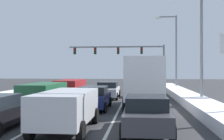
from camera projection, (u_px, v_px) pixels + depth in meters
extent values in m
plane|color=#333335|center=(96.00, 107.00, 19.43)|extent=(120.00, 120.00, 0.00)
cube|color=silver|center=(123.00, 101.00, 22.82)|extent=(0.14, 39.18, 0.01)
cube|color=silver|center=(82.00, 101.00, 23.14)|extent=(0.14, 39.18, 0.01)
cube|color=white|center=(189.00, 98.00, 22.31)|extent=(1.92, 39.18, 0.61)
cube|color=white|center=(21.00, 95.00, 23.64)|extent=(2.07, 39.18, 0.84)
cube|color=#38383D|center=(146.00, 117.00, 11.57)|extent=(1.82, 4.50, 0.70)
cube|color=black|center=(146.00, 103.00, 11.42)|extent=(1.64, 2.20, 0.55)
cube|color=red|center=(128.00, 124.00, 9.44)|extent=(0.24, 0.08, 0.14)
cube|color=red|center=(169.00, 125.00, 9.31)|extent=(0.24, 0.08, 0.14)
cylinder|color=black|center=(126.00, 117.00, 13.19)|extent=(0.22, 0.66, 0.66)
cylinder|color=black|center=(165.00, 118.00, 13.03)|extent=(0.22, 0.66, 0.66)
cylinder|color=black|center=(123.00, 132.00, 10.11)|extent=(0.22, 0.66, 0.66)
cylinder|color=black|center=(173.00, 133.00, 9.94)|extent=(0.22, 0.66, 0.66)
cube|color=slate|center=(143.00, 83.00, 21.40)|extent=(2.35, 2.20, 2.00)
cube|color=silver|center=(144.00, 78.00, 17.81)|extent=(2.35, 5.00, 2.60)
cylinder|color=black|center=(128.00, 97.00, 21.80)|extent=(0.28, 0.92, 0.92)
cylinder|color=black|center=(157.00, 97.00, 21.59)|extent=(0.28, 0.92, 0.92)
cylinder|color=black|center=(125.00, 106.00, 16.43)|extent=(0.28, 0.92, 0.92)
cylinder|color=black|center=(164.00, 106.00, 16.21)|extent=(0.28, 0.92, 0.92)
cube|color=#937F60|center=(145.00, 90.00, 26.78)|extent=(1.82, 4.50, 0.70)
cube|color=black|center=(145.00, 84.00, 26.63)|extent=(1.64, 2.20, 0.55)
cube|color=red|center=(137.00, 91.00, 24.65)|extent=(0.24, 0.08, 0.14)
cube|color=red|center=(153.00, 91.00, 24.52)|extent=(0.24, 0.08, 0.14)
cylinder|color=black|center=(136.00, 92.00, 28.41)|extent=(0.22, 0.66, 0.66)
cylinder|color=black|center=(153.00, 92.00, 28.24)|extent=(0.22, 0.66, 0.66)
cylinder|color=black|center=(135.00, 95.00, 25.32)|extent=(0.22, 0.66, 0.66)
cylinder|color=black|center=(155.00, 95.00, 25.15)|extent=(0.22, 0.66, 0.66)
cube|color=#B7BABF|center=(67.00, 106.00, 11.87)|extent=(1.95, 4.90, 1.25)
cube|color=black|center=(49.00, 107.00, 9.47)|extent=(1.56, 0.06, 0.55)
cube|color=red|center=(27.00, 118.00, 9.55)|extent=(0.20, 0.08, 0.28)
cube|color=red|center=(71.00, 118.00, 9.40)|extent=(0.20, 0.08, 0.28)
cylinder|color=black|center=(57.00, 115.00, 13.65)|extent=(0.25, 0.74, 0.74)
cylinder|color=black|center=(95.00, 116.00, 13.47)|extent=(0.25, 0.74, 0.74)
cylinder|color=black|center=(30.00, 130.00, 10.27)|extent=(0.25, 0.74, 0.74)
cylinder|color=black|center=(81.00, 131.00, 10.08)|extent=(0.25, 0.74, 0.74)
cube|color=navy|center=(94.00, 100.00, 18.31)|extent=(1.82, 4.50, 0.70)
cube|color=black|center=(93.00, 91.00, 18.16)|extent=(1.64, 2.20, 0.55)
cube|color=red|center=(76.00, 101.00, 16.19)|extent=(0.24, 0.08, 0.14)
cube|color=red|center=(100.00, 102.00, 16.05)|extent=(0.24, 0.08, 0.14)
cylinder|color=black|center=(85.00, 101.00, 19.94)|extent=(0.22, 0.66, 0.66)
cylinder|color=black|center=(110.00, 102.00, 19.77)|extent=(0.22, 0.66, 0.66)
cylinder|color=black|center=(75.00, 107.00, 16.85)|extent=(0.22, 0.66, 0.66)
cylinder|color=black|center=(104.00, 107.00, 16.68)|extent=(0.22, 0.66, 0.66)
cube|color=silver|center=(108.00, 91.00, 25.20)|extent=(1.82, 4.50, 0.70)
cube|color=black|center=(108.00, 85.00, 25.05)|extent=(1.64, 2.20, 0.55)
cube|color=red|center=(97.00, 92.00, 23.07)|extent=(0.24, 0.08, 0.14)
cube|color=red|center=(114.00, 92.00, 22.94)|extent=(0.24, 0.08, 0.14)
cylinder|color=black|center=(101.00, 93.00, 26.83)|extent=(0.22, 0.66, 0.66)
cylinder|color=black|center=(119.00, 93.00, 26.66)|extent=(0.22, 0.66, 0.66)
cylinder|color=black|center=(96.00, 96.00, 23.74)|extent=(0.22, 0.66, 0.66)
cylinder|color=black|center=(117.00, 96.00, 23.57)|extent=(0.22, 0.66, 0.66)
cylinder|color=black|center=(29.00, 117.00, 13.45)|extent=(0.22, 0.66, 0.66)
cube|color=#1E5633|center=(44.00, 93.00, 18.79)|extent=(1.95, 4.90, 1.25)
cube|color=black|center=(30.00, 91.00, 16.40)|extent=(1.56, 0.06, 0.55)
cube|color=red|center=(17.00, 98.00, 16.48)|extent=(0.20, 0.08, 0.28)
cube|color=red|center=(43.00, 98.00, 16.33)|extent=(0.20, 0.08, 0.28)
cylinder|color=black|center=(39.00, 100.00, 20.58)|extent=(0.25, 0.74, 0.74)
cylinder|color=black|center=(64.00, 100.00, 20.40)|extent=(0.25, 0.74, 0.74)
cylinder|color=black|center=(19.00, 106.00, 17.19)|extent=(0.25, 0.74, 0.74)
cylinder|color=black|center=(49.00, 106.00, 17.01)|extent=(0.25, 0.74, 0.74)
cube|color=maroon|center=(71.00, 87.00, 25.54)|extent=(1.95, 4.90, 1.25)
cube|color=black|center=(64.00, 85.00, 23.15)|extent=(1.56, 0.06, 0.55)
cube|color=red|center=(54.00, 90.00, 23.23)|extent=(0.20, 0.08, 0.28)
cube|color=red|center=(73.00, 90.00, 23.08)|extent=(0.20, 0.08, 0.28)
cylinder|color=black|center=(65.00, 92.00, 27.33)|extent=(0.25, 0.74, 0.74)
cylinder|color=black|center=(84.00, 93.00, 27.15)|extent=(0.25, 0.74, 0.74)
cylinder|color=black|center=(55.00, 96.00, 23.94)|extent=(0.25, 0.74, 0.74)
cylinder|color=black|center=(77.00, 96.00, 23.76)|extent=(0.25, 0.74, 0.74)
cylinder|color=slate|center=(164.00, 66.00, 40.08)|extent=(0.28, 0.28, 6.20)
cube|color=slate|center=(116.00, 47.00, 40.74)|extent=(13.86, 0.20, 0.20)
cube|color=black|center=(142.00, 51.00, 40.38)|extent=(0.34, 0.34, 0.95)
sphere|color=red|center=(142.00, 49.00, 40.20)|extent=(0.22, 0.22, 0.22)
sphere|color=#593F0C|center=(142.00, 51.00, 40.20)|extent=(0.22, 0.22, 0.22)
sphere|color=#0C3819|center=(142.00, 53.00, 40.20)|extent=(0.22, 0.22, 0.22)
cube|color=black|center=(118.00, 51.00, 40.71)|extent=(0.34, 0.34, 0.95)
sphere|color=red|center=(118.00, 49.00, 40.52)|extent=(0.22, 0.22, 0.22)
sphere|color=#593F0C|center=(118.00, 51.00, 40.52)|extent=(0.22, 0.22, 0.22)
sphere|color=#0C3819|center=(118.00, 53.00, 40.52)|extent=(0.22, 0.22, 0.22)
cube|color=black|center=(95.00, 51.00, 41.03)|extent=(0.34, 0.34, 0.95)
sphere|color=red|center=(95.00, 49.00, 40.84)|extent=(0.22, 0.22, 0.22)
sphere|color=#593F0C|center=(95.00, 51.00, 40.84)|extent=(0.22, 0.22, 0.22)
sphere|color=#0C3819|center=(95.00, 53.00, 40.84)|extent=(0.22, 0.22, 0.22)
cube|color=black|center=(75.00, 51.00, 41.32)|extent=(0.34, 0.34, 0.95)
sphere|color=red|center=(75.00, 49.00, 41.13)|extent=(0.22, 0.22, 0.22)
sphere|color=#593F0C|center=(75.00, 51.00, 41.13)|extent=(0.22, 0.22, 0.22)
sphere|color=#0C3819|center=(75.00, 53.00, 41.13)|extent=(0.22, 0.22, 0.22)
cylinder|color=gray|center=(202.00, 50.00, 20.48)|extent=(0.22, 0.22, 8.14)
cylinder|color=gray|center=(176.00, 53.00, 34.66)|extent=(0.22, 0.22, 9.37)
cube|color=gray|center=(167.00, 17.00, 34.76)|extent=(2.20, 0.14, 0.14)
ellipsoid|color=#EAE5C6|center=(158.00, 18.00, 34.87)|extent=(0.70, 0.36, 0.24)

